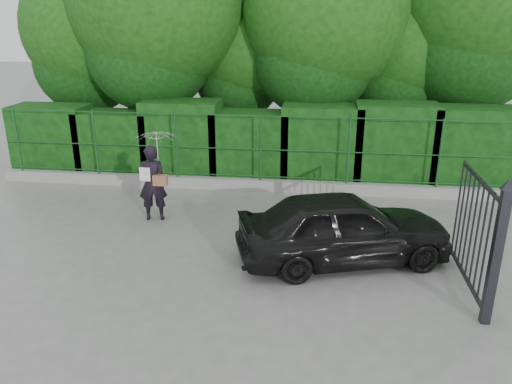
# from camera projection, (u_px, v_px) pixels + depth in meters

# --- Properties ---
(ground) EXTENTS (80.00, 80.00, 0.00)m
(ground) POSITION_uv_depth(u_px,v_px,m) (212.00, 268.00, 9.46)
(ground) COLOR gray
(kerb) EXTENTS (14.00, 0.25, 0.30)m
(kerb) POSITION_uv_depth(u_px,v_px,m) (246.00, 185.00, 13.62)
(kerb) COLOR #9E9E99
(kerb) RESTS_ON ground
(fence) EXTENTS (14.13, 0.06, 1.80)m
(fence) POSITION_uv_depth(u_px,v_px,m) (254.00, 147.00, 13.24)
(fence) COLOR #164A1E
(fence) RESTS_ON kerb
(hedge) EXTENTS (14.20, 1.20, 2.28)m
(hedge) POSITION_uv_depth(u_px,v_px,m) (257.00, 143.00, 14.22)
(hedge) COLOR black
(hedge) RESTS_ON ground
(trees) EXTENTS (17.10, 6.15, 8.08)m
(trees) POSITION_uv_depth(u_px,v_px,m) (298.00, 11.00, 15.00)
(trees) COLOR black
(trees) RESTS_ON ground
(gate) EXTENTS (0.22, 2.33, 2.36)m
(gate) POSITION_uv_depth(u_px,v_px,m) (486.00, 240.00, 7.84)
(gate) COLOR #222228
(gate) RESTS_ON ground
(woman) EXTENTS (0.98, 0.95, 2.10)m
(woman) POSITION_uv_depth(u_px,v_px,m) (155.00, 163.00, 11.29)
(woman) COLOR black
(woman) RESTS_ON ground
(car) EXTENTS (4.37, 2.76, 1.39)m
(car) POSITION_uv_depth(u_px,v_px,m) (344.00, 228.00, 9.53)
(car) COLOR black
(car) RESTS_ON ground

